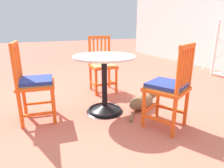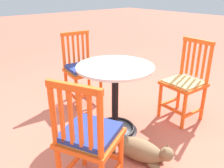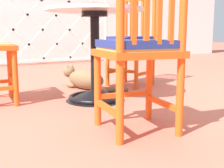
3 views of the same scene
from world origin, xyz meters
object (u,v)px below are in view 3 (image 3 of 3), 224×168
orange_chair_at_corner (139,51)px  tabby_cat (83,79)px  cafe_table (95,65)px  orange_chair_tucked_in (132,42)px

orange_chair_at_corner → tabby_cat: size_ratio=1.40×
cafe_table → orange_chair_tucked_in: 0.81m
orange_chair_tucked_in → orange_chair_at_corner: bearing=-121.4°
tabby_cat → cafe_table: bearing=-103.2°
tabby_cat → orange_chair_at_corner: bearing=-100.8°
orange_chair_at_corner → orange_chair_tucked_in: 1.49m
orange_chair_at_corner → tabby_cat: orange_chair_at_corner is taller
tabby_cat → orange_chair_tucked_in: bearing=-5.9°
cafe_table → orange_chair_tucked_in: size_ratio=0.83×
cafe_table → tabby_cat: (0.12, 0.52, -0.19)m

